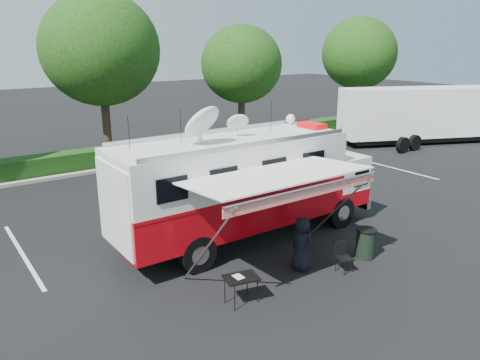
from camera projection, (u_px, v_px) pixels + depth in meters
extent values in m
plane|color=black|center=(249.00, 237.00, 15.75)|extent=(120.00, 120.00, 0.00)
cube|color=#9E998E|center=(190.00, 156.00, 26.54)|extent=(60.00, 0.35, 0.15)
cube|color=black|center=(183.00, 146.00, 27.13)|extent=(60.00, 1.20, 1.00)
cylinder|color=black|center=(106.00, 117.00, 25.22)|extent=(0.44, 0.44, 4.80)
ellipsoid|color=#14380F|center=(100.00, 49.00, 24.21)|extent=(6.14, 6.14, 5.84)
cylinder|color=black|center=(241.00, 111.00, 30.33)|extent=(0.44, 0.44, 4.00)
ellipsoid|color=#14380F|center=(242.00, 64.00, 29.49)|extent=(5.12, 5.12, 4.86)
cylinder|color=black|center=(356.00, 97.00, 36.38)|extent=(0.44, 0.44, 4.40)
ellipsoid|color=#14380F|center=(359.00, 53.00, 35.45)|extent=(5.63, 5.63, 5.35)
cube|color=silver|center=(23.00, 254.00, 14.48)|extent=(0.12, 5.50, 0.01)
cube|color=silver|center=(191.00, 215.00, 17.81)|extent=(0.12, 5.50, 0.01)
cube|color=silver|center=(307.00, 187.00, 21.15)|extent=(0.12, 5.50, 0.01)
cube|color=silver|center=(391.00, 167.00, 24.48)|extent=(0.12, 5.50, 0.01)
cube|color=black|center=(249.00, 222.00, 15.59)|extent=(8.64, 1.41, 0.30)
cylinder|color=black|center=(340.00, 212.00, 16.51)|extent=(1.11, 0.32, 1.11)
cylinder|color=black|center=(298.00, 196.00, 18.24)|extent=(1.11, 0.32, 1.11)
cylinder|color=black|center=(198.00, 254.00, 13.28)|extent=(1.11, 0.32, 1.11)
cylinder|color=black|center=(163.00, 229.00, 15.01)|extent=(1.11, 0.32, 1.11)
cube|color=silver|center=(343.00, 196.00, 18.12)|extent=(0.20, 2.51, 0.40)
cube|color=white|center=(331.00, 175.00, 17.42)|extent=(1.41, 2.51, 1.71)
cube|color=#B0070E|center=(330.00, 190.00, 17.60)|extent=(1.43, 2.53, 0.55)
cube|color=black|center=(344.00, 165.00, 17.70)|extent=(0.12, 2.21, 0.70)
cube|color=#B0070E|center=(231.00, 205.00, 14.99)|extent=(7.63, 2.51, 1.21)
cube|color=#B0070E|center=(231.00, 187.00, 14.81)|extent=(7.65, 2.53, 0.10)
cube|color=white|center=(231.00, 164.00, 14.60)|extent=(7.63, 2.51, 1.41)
cube|color=silver|center=(231.00, 141.00, 14.39)|extent=(7.63, 2.51, 0.08)
cube|color=#CC0505|center=(312.00, 125.00, 16.24)|extent=(0.55, 0.95, 0.16)
sphere|color=white|center=(291.00, 119.00, 16.94)|extent=(0.34, 0.34, 0.34)
ellipsoid|color=silver|center=(202.00, 122.00, 13.45)|extent=(1.21, 1.21, 0.36)
ellipsoid|color=silver|center=(238.00, 122.00, 14.62)|extent=(0.70, 0.70, 0.20)
cylinder|color=black|center=(129.00, 133.00, 12.83)|extent=(0.02, 0.02, 1.00)
cylinder|color=black|center=(181.00, 127.00, 13.72)|extent=(0.02, 0.02, 1.00)
cylinder|color=black|center=(271.00, 117.00, 15.62)|extent=(0.02, 0.02, 1.00)
cube|color=silver|center=(277.00, 175.00, 12.49)|extent=(5.02, 2.41, 0.21)
cube|color=red|center=(307.00, 193.00, 11.62)|extent=(5.02, 0.04, 0.28)
cylinder|color=#B2B2B7|center=(308.00, 188.00, 11.57)|extent=(5.02, 0.07, 0.07)
cylinder|color=#B2B2B7|center=(207.00, 247.00, 11.60)|extent=(0.05, 2.60, 2.90)
cylinder|color=#B2B2B7|center=(335.00, 211.00, 14.11)|extent=(0.05, 2.60, 2.90)
imported|color=black|center=(301.00, 269.00, 13.56)|extent=(0.61, 0.84, 1.60)
cube|color=black|center=(241.00, 278.00, 11.63)|extent=(0.96, 0.78, 0.04)
cylinder|color=black|center=(235.00, 298.00, 11.37)|extent=(0.02, 0.02, 0.70)
cylinder|color=black|center=(225.00, 291.00, 11.71)|extent=(0.02, 0.02, 0.70)
cylinder|color=black|center=(257.00, 290.00, 11.75)|extent=(0.02, 0.02, 0.70)
cylinder|color=black|center=(247.00, 283.00, 12.10)|extent=(0.02, 0.02, 0.70)
cube|color=silver|center=(238.00, 277.00, 11.64)|extent=(0.22, 0.30, 0.01)
cube|color=black|center=(345.00, 258.00, 13.30)|extent=(0.53, 0.53, 0.04)
cube|color=black|center=(340.00, 248.00, 13.40)|extent=(0.40, 0.18, 0.46)
cylinder|color=black|center=(345.00, 269.00, 13.14)|extent=(0.02, 0.02, 0.41)
cylinder|color=black|center=(336.00, 264.00, 13.40)|extent=(0.02, 0.02, 0.41)
cylinder|color=black|center=(353.00, 266.00, 13.32)|extent=(0.02, 0.02, 0.41)
cylinder|color=black|center=(344.00, 261.00, 13.58)|extent=(0.02, 0.02, 0.41)
cylinder|color=black|center=(365.00, 244.00, 14.18)|extent=(0.57, 0.57, 0.88)
cylinder|color=black|center=(367.00, 230.00, 14.05)|extent=(0.62, 0.62, 0.04)
cube|color=white|center=(428.00, 112.00, 30.04)|extent=(11.44, 6.79, 3.05)
cube|color=#B20C0C|center=(445.00, 114.00, 29.09)|extent=(9.97, 4.41, 0.48)
cube|color=black|center=(425.00, 137.00, 30.51)|extent=(10.45, 6.14, 0.29)
cylinder|color=black|center=(403.00, 145.00, 27.53)|extent=(0.95, 0.29, 0.95)
cylinder|color=black|center=(374.00, 139.00, 29.17)|extent=(0.95, 0.29, 0.95)
cylinder|color=black|center=(415.00, 143.00, 28.17)|extent=(0.95, 0.29, 0.95)
cylinder|color=black|center=(386.00, 137.00, 29.81)|extent=(0.95, 0.29, 0.95)
cylinder|color=black|center=(476.00, 130.00, 32.03)|extent=(0.95, 0.29, 0.95)
cylinder|color=black|center=(448.00, 126.00, 33.67)|extent=(0.95, 0.29, 0.95)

